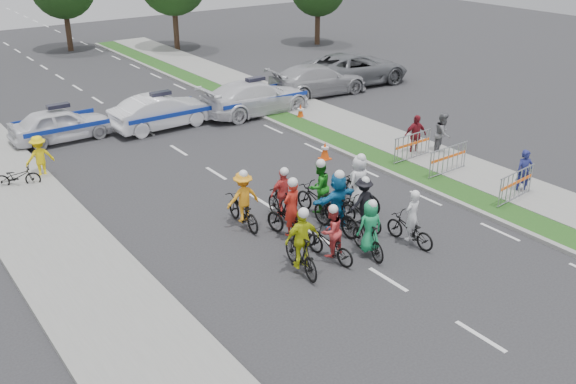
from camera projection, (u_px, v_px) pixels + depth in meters
ground at (388, 280)px, 16.75m from camera, size 90.00×90.00×0.00m
curb_right at (394, 175)px, 23.16m from camera, size 0.20×60.00×0.12m
grass_strip at (408, 171)px, 23.53m from camera, size 1.20×60.00×0.11m
sidewalk_right at (442, 160)px, 24.49m from camera, size 2.40×60.00×0.13m
sidewalk_left at (78, 272)px, 16.97m from camera, size 3.00×60.00×0.13m
rider_0 at (410, 226)px, 18.30m from camera, size 0.72×1.73×1.72m
rider_1 at (369, 233)px, 17.67m from camera, size 0.80×1.70×1.73m
rider_2 at (330, 239)px, 17.42m from camera, size 0.81×1.75×1.72m
rider_3 at (301, 248)px, 16.81m from camera, size 1.02×1.89×1.92m
rider_4 at (362, 208)px, 19.19m from camera, size 0.97×1.70×1.71m
rider_5 at (337, 207)px, 18.86m from camera, size 1.64×1.96×2.03m
rider_6 at (291, 219)px, 18.55m from camera, size 1.01×2.03×1.98m
rider_7 at (358, 188)px, 20.30m from camera, size 0.89×1.92×1.96m
rider_8 at (318, 195)px, 19.93m from camera, size 0.87×1.96×1.94m
rider_9 at (283, 200)px, 19.62m from camera, size 0.93×1.74×1.81m
rider_10 at (243, 204)px, 19.28m from camera, size 1.07×1.87×1.87m
police_car_0 at (61, 124)px, 26.50m from camera, size 4.12×1.67×1.40m
police_car_1 at (162, 112)px, 27.97m from camera, size 4.57×1.75×1.48m
police_car_2 at (256, 97)px, 29.97m from camera, size 5.41×2.21×1.57m
civilian_sedan at (318, 80)px, 33.03m from camera, size 5.55×2.64×1.56m
civilian_suv at (354, 69)px, 34.94m from camera, size 6.42×3.37×1.72m
spectator_0 at (524, 172)px, 21.48m from camera, size 0.67×0.58×1.56m
spectator_1 at (443, 134)px, 24.99m from camera, size 1.01×0.93×1.67m
spectator_2 at (415, 135)px, 24.85m from camera, size 1.02×0.62×1.63m
marshal_hiviz at (40, 157)px, 22.82m from camera, size 1.02×0.60×1.56m
barrier_0 at (516, 187)px, 20.90m from camera, size 2.04×0.71×1.12m
barrier_1 at (448, 161)px, 23.03m from camera, size 2.01×0.56×1.12m
barrier_2 at (412, 148)px, 24.34m from camera, size 2.02×0.58×1.12m
cone_0 at (325, 151)px, 24.66m from camera, size 0.40×0.40×0.70m
cone_1 at (301, 112)px, 29.35m from camera, size 0.40×0.40×0.70m
parked_bike at (17, 177)px, 22.10m from camera, size 1.63×1.06×0.81m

